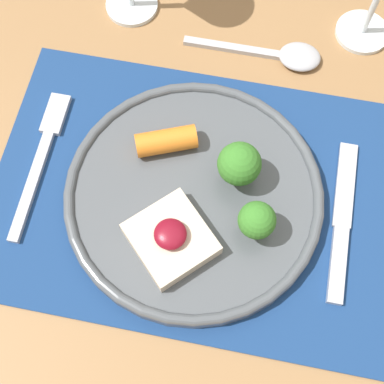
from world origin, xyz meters
TOP-DOWN VIEW (x-y plane):
  - ground_plane at (0.00, 0.00)m, footprint 8.00×8.00m
  - dining_table at (0.00, 0.00)m, footprint 1.58×1.09m
  - placemat at (0.00, 0.00)m, footprint 0.45×0.32m
  - dinner_plate at (0.00, -0.01)m, footprint 0.28×0.28m
  - fork at (-0.18, 0.01)m, footprint 0.02×0.19m
  - knife at (0.16, -0.01)m, footprint 0.02×0.19m
  - spoon at (0.08, 0.20)m, footprint 0.17×0.04m

SIDE VIEW (x-z plane):
  - ground_plane at x=0.00m, z-range 0.00..0.00m
  - dining_table at x=0.00m, z-range 0.31..1.09m
  - placemat at x=0.00m, z-range 0.78..0.78m
  - fork at x=-0.18m, z-range 0.78..0.79m
  - knife at x=0.16m, z-range 0.78..0.79m
  - spoon at x=0.08m, z-range 0.78..0.79m
  - dinner_plate at x=0.00m, z-range 0.76..0.83m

